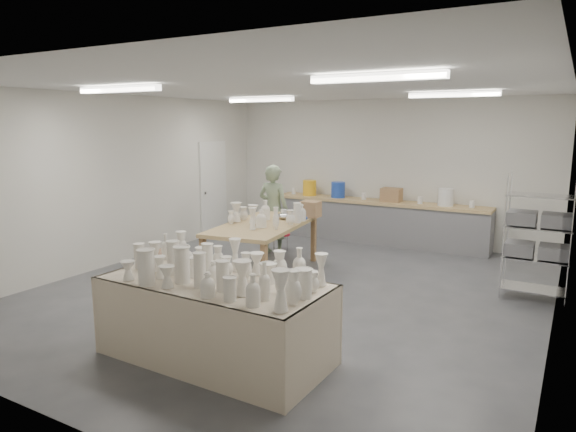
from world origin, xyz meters
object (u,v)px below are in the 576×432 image
Objects in this scene: drying_table at (216,316)px; work_table at (268,222)px; red_stool at (281,235)px; potter at (274,210)px.

drying_table is 1.01× the size of work_table.
work_table is at bearing 112.97° from drying_table.
work_table is 1.67m from red_stool.
red_stool is at bearing 113.39° from drying_table.
potter is at bearing 110.03° from work_table.
work_table is at bearing 117.21° from potter.
drying_table reaches higher than work_table.
red_stool is (-1.82, 4.47, -0.16)m from drying_table.
drying_table is at bearing -67.79° from red_stool.
potter reaches higher than red_stool.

